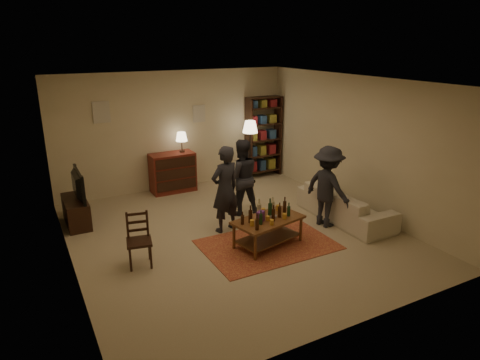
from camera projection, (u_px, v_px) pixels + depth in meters
floor at (235, 234)px, 7.73m from camera, size 6.00×6.00×0.00m
room_shell at (146, 113)px, 9.38m from camera, size 6.00×6.00×6.00m
rug at (268, 244)px, 7.32m from camera, size 2.20×1.50×0.01m
coffee_table at (268, 222)px, 7.19m from camera, size 1.30×0.89×0.82m
dining_chair at (139, 238)px, 6.57m from camera, size 0.44×0.44×0.86m
tv_stand at (76, 205)px, 8.03m from camera, size 0.40×1.00×1.06m
dresser at (173, 171)px, 9.77m from camera, size 1.00×0.50×1.36m
bookshelf at (263, 136)px, 10.74m from camera, size 0.90×0.34×2.02m
floor_lamp at (250, 131)px, 10.14m from camera, size 0.36×0.36×1.52m
sofa at (345, 204)px, 8.28m from camera, size 0.81×2.08×0.61m
person_left at (225, 189)px, 7.64m from camera, size 0.65×0.50×1.60m
person_right at (241, 177)px, 8.43m from camera, size 0.85×0.73×1.52m
person_by_sofa at (328, 187)px, 7.87m from camera, size 0.73×1.07×1.53m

